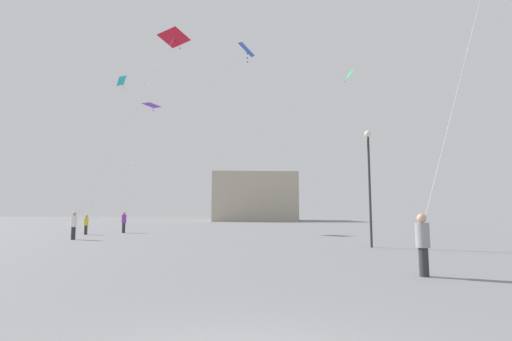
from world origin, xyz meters
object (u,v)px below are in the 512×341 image
Objects in this scene: person_in_purple at (124,221)px; person_in_grey at (423,242)px; kite_violet_delta at (151,106)px; kite_cyan_delta at (121,83)px; person_in_yellow at (86,224)px; lamppost_east at (369,170)px; person_in_white at (74,224)px; kite_cobalt_delta at (243,53)px; building_left_hall at (253,198)px; kite_crimson_delta at (172,41)px; kite_emerald_diamond at (347,75)px.

person_in_purple reaches higher than person_in_grey.
kite_cyan_delta is (-3.74, 1.52, 3.04)m from kite_violet_delta.
lamppost_east is at bearing -163.56° from person_in_yellow.
person_in_white is at bearing -96.38° from kite_violet_delta.
person_in_purple reaches higher than person_in_white.
kite_cobalt_delta is at bearing -48.73° from kite_cyan_delta.
building_left_hall is (12.69, 50.50, 4.00)m from person_in_yellow.
kite_cyan_delta is at bearing -39.82° from person_in_yellow.
kite_crimson_delta is (5.01, -12.72, 0.85)m from kite_violet_delta.
person_in_purple is at bearing -144.54° from person_in_grey.
kite_cobalt_delta is (12.88, -7.49, 10.89)m from person_in_yellow.
kite_crimson_delta reaches higher than kite_violet_delta.
kite_violet_delta is (-15.38, 25.93, 11.39)m from person_in_grey.
kite_cyan_delta reaches higher than building_left_hall.
kite_violet_delta is at bearing -5.25° from person_in_white.
lamppost_east is (6.89, -61.29, -0.91)m from building_left_hall.
kite_cyan_delta reaches higher than kite_cobalt_delta.
kite_crimson_delta is at bearing -162.64° from person_in_purple.
person_in_purple is at bearing -103.96° from kite_violet_delta.
person_in_purple is at bearing 142.56° from lamppost_east.
kite_cobalt_delta is at bearing -89.81° from building_left_hall.
kite_crimson_delta is (5.96, -8.86, 12.20)m from person_in_purple.
kite_cyan_delta is at bearing 157.89° from kite_violet_delta.
kite_cobalt_delta is 0.96× the size of kite_crimson_delta.
kite_cobalt_delta is 0.65× the size of building_left_hall.
lamppost_east is at bearing -21.44° from kite_crimson_delta.
person_in_white is 13.78m from kite_crimson_delta.
person_in_purple is at bearing -62.63° from kite_cyan_delta.
kite_violet_delta is 0.92× the size of kite_crimson_delta.
kite_emerald_diamond reaches higher than person_in_purple.
kite_cobalt_delta is at bearing -131.86° from kite_emerald_diamond.
kite_emerald_diamond is 3.37× the size of lamppost_east.
person_in_yellow is 0.13× the size of kite_cobalt_delta.
kite_emerald_diamond is 1.10× the size of building_left_hall.
lamppost_east reaches higher than person_in_yellow.
kite_emerald_diamond is at bearing -67.15° from person_in_white.
kite_cobalt_delta is at bearing 153.73° from lamppost_east.
kite_emerald_diamond reaches higher than person_in_grey.
person_in_grey is (16.34, -22.07, -0.05)m from person_in_purple.
person_in_white is (-0.38, -8.11, -0.02)m from person_in_purple.
person_in_purple is 16.21m from kite_crimson_delta.
lamppost_east is at bearing -83.58° from building_left_hall.
lamppost_east is (17.86, -5.27, 2.96)m from person_in_white.
building_left_hall is (-5.75, 69.98, 3.91)m from person_in_grey.
kite_cyan_delta reaches higher than kite_violet_delta.
kite_violet_delta is 13.69m from kite_crimson_delta.
kite_violet_delta is 5.05m from kite_cyan_delta.
kite_emerald_diamond is at bearing 80.52° from lamppost_east.
person_in_purple is 0.16× the size of kite_violet_delta.
kite_violet_delta is at bearing 125.18° from kite_cobalt_delta.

